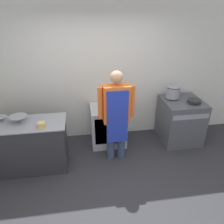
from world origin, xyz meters
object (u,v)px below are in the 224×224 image
Objects in this scene: mixing_bowl at (19,119)px; plastic_tub at (42,125)px; stock_pot at (173,92)px; person_cook at (116,112)px; fridge_unit at (108,125)px; stove at (180,120)px; saute_pan at (194,101)px.

mixing_bowl reaches higher than plastic_tub.
stock_pot is (2.45, 0.76, 0.12)m from plastic_tub.
stock_pot is at bearing 10.64° from mixing_bowl.
fridge_unit is at bearing 98.34° from person_cook.
stove is 1.15× the size of fridge_unit.
stove is 1.49m from fridge_unit.
plastic_tub is (0.39, -0.23, -0.01)m from mixing_bowl.
stove is at bearing 16.45° from person_cook.
stock_pot is (1.31, 0.03, 0.65)m from fridge_unit.
person_cook reaches higher than stove.
plastic_tub is 0.40× the size of stock_pot.
stove is 1.55m from person_cook.
fridge_unit is at bearing 18.33° from mixing_bowl.
stock_pot is at bearing 24.20° from person_cook.
person_cook is at bearing 9.55° from plastic_tub.
saute_pan is at bearing 4.64° from mixing_bowl.
stock_pot is 0.44m from saute_pan.
stove is 0.53m from saute_pan.
person_cook is 6.17× the size of stock_pot.
plastic_tub is at bearing -29.88° from mixing_bowl.
stove is 3.08m from mixing_bowl.
mixing_bowl is 1.12× the size of saute_pan.
fridge_unit is 1.70m from mixing_bowl.
plastic_tub is at bearing -170.45° from person_cook.
mixing_bowl is at bearing 179.24° from person_cook.
stove is at bearing -4.32° from fridge_unit.
stock_pot is 1.06× the size of saute_pan.
saute_pan reaches higher than stove.
saute_pan is (1.64, -0.25, 0.54)m from fridge_unit.
person_cook is at bearing -0.76° from mixing_bowl.
person_cook is 5.87× the size of mixing_bowl.
mixing_bowl reaches higher than saute_pan.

